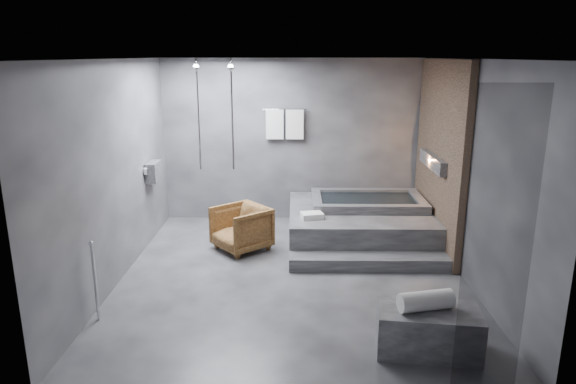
{
  "coord_description": "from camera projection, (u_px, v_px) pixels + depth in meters",
  "views": [
    {
      "loc": [
        0.02,
        -6.31,
        2.85
      ],
      "look_at": [
        -0.07,
        0.3,
        1.07
      ],
      "focal_mm": 32.0,
      "sensor_mm": 36.0,
      "label": 1
    }
  ],
  "objects": [
    {
      "name": "tub_step",
      "position": [
        369.0,
        262.0,
        7.06
      ],
      "size": [
        2.2,
        0.36,
        0.18
      ],
      "primitive_type": "cube",
      "color": "#303032",
      "rests_on": "ground"
    },
    {
      "name": "room",
      "position": [
        324.0,
        144.0,
        6.62
      ],
      "size": [
        5.0,
        5.04,
        2.82
      ],
      "color": "#2B2B2D",
      "rests_on": "ground"
    },
    {
      "name": "concrete_bench",
      "position": [
        428.0,
        330.0,
        5.05
      ],
      "size": [
        1.05,
        0.66,
        0.45
      ],
      "primitive_type": "cube",
      "rotation": [
        0.0,
        0.0,
        -0.12
      ],
      "color": "#37383A",
      "rests_on": "ground"
    },
    {
      "name": "driftwood_chair",
      "position": [
        241.0,
        228.0,
        7.68
      ],
      "size": [
        1.02,
        1.02,
        0.67
      ],
      "primitive_type": "imported",
      "rotation": [
        0.0,
        0.0,
        -0.87
      ],
      "color": "#3F250F",
      "rests_on": "ground"
    },
    {
      "name": "deck_towel",
      "position": [
        312.0,
        215.0,
        7.61
      ],
      "size": [
        0.36,
        0.3,
        0.08
      ],
      "primitive_type": "cube",
      "rotation": [
        0.0,
        0.0,
        0.23
      ],
      "color": "silver",
      "rests_on": "tub_deck"
    },
    {
      "name": "tub_deck",
      "position": [
        359.0,
        224.0,
        8.16
      ],
      "size": [
        2.2,
        2.0,
        0.5
      ],
      "primitive_type": "cube",
      "color": "#303032",
      "rests_on": "ground"
    },
    {
      "name": "rolled_towel",
      "position": [
        426.0,
        301.0,
        4.97
      ],
      "size": [
        0.57,
        0.31,
        0.19
      ],
      "primitive_type": "cylinder",
      "rotation": [
        0.0,
        1.57,
        0.23
      ],
      "color": "white",
      "rests_on": "concrete_bench"
    }
  ]
}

